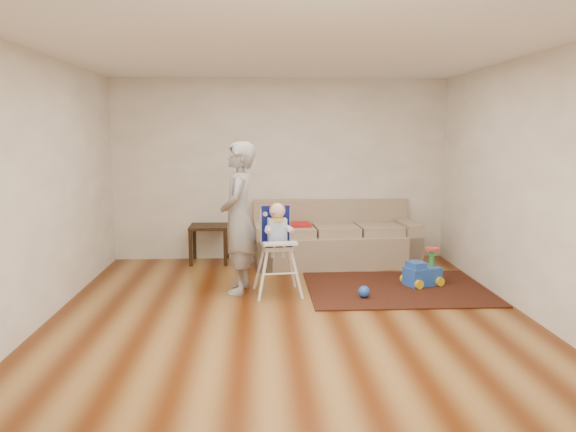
{
  "coord_description": "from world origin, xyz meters",
  "views": [
    {
      "loc": [
        -0.31,
        -5.69,
        1.92
      ],
      "look_at": [
        0.0,
        0.4,
        1.0
      ],
      "focal_mm": 35.0,
      "sensor_mm": 36.0,
      "label": 1
    }
  ],
  "objects_px": {
    "sofa": "(335,233)",
    "ride_on_toy": "(423,266)",
    "side_table": "(209,244)",
    "adult": "(238,218)",
    "high_chair": "(277,250)",
    "toy_ball": "(364,292)"
  },
  "relations": [
    {
      "from": "toy_ball",
      "to": "adult",
      "type": "distance_m",
      "value": 1.71
    },
    {
      "from": "sofa",
      "to": "ride_on_toy",
      "type": "distance_m",
      "value": 1.57
    },
    {
      "from": "side_table",
      "to": "toy_ball",
      "type": "height_order",
      "value": "side_table"
    },
    {
      "from": "adult",
      "to": "ride_on_toy",
      "type": "bearing_deg",
      "value": 97.86
    },
    {
      "from": "side_table",
      "to": "adult",
      "type": "distance_m",
      "value": 1.78
    },
    {
      "from": "sofa",
      "to": "side_table",
      "type": "height_order",
      "value": "sofa"
    },
    {
      "from": "side_table",
      "to": "high_chair",
      "type": "height_order",
      "value": "high_chair"
    },
    {
      "from": "ride_on_toy",
      "to": "toy_ball",
      "type": "relative_size",
      "value": 3.37
    },
    {
      "from": "high_chair",
      "to": "adult",
      "type": "xyz_separation_m",
      "value": [
        -0.46,
        0.12,
        0.37
      ]
    },
    {
      "from": "high_chair",
      "to": "adult",
      "type": "bearing_deg",
      "value": 158.67
    },
    {
      "from": "side_table",
      "to": "adult",
      "type": "relative_size",
      "value": 0.31
    },
    {
      "from": "toy_ball",
      "to": "high_chair",
      "type": "relative_size",
      "value": 0.12
    },
    {
      "from": "ride_on_toy",
      "to": "toy_ball",
      "type": "height_order",
      "value": "ride_on_toy"
    },
    {
      "from": "sofa",
      "to": "adult",
      "type": "bearing_deg",
      "value": -138.21
    },
    {
      "from": "sofa",
      "to": "adult",
      "type": "distance_m",
      "value": 1.98
    },
    {
      "from": "sofa",
      "to": "high_chair",
      "type": "relative_size",
      "value": 2.17
    },
    {
      "from": "side_table",
      "to": "high_chair",
      "type": "bearing_deg",
      "value": -60.82
    },
    {
      "from": "toy_ball",
      "to": "ride_on_toy",
      "type": "bearing_deg",
      "value": 31.87
    },
    {
      "from": "sofa",
      "to": "ride_on_toy",
      "type": "xyz_separation_m",
      "value": [
        0.94,
        -1.24,
        -0.2
      ]
    },
    {
      "from": "toy_ball",
      "to": "high_chair",
      "type": "distance_m",
      "value": 1.12
    },
    {
      "from": "toy_ball",
      "to": "adult",
      "type": "bearing_deg",
      "value": 165.26
    },
    {
      "from": "toy_ball",
      "to": "adult",
      "type": "xyz_separation_m",
      "value": [
        -1.45,
        0.38,
        0.82
      ]
    }
  ]
}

